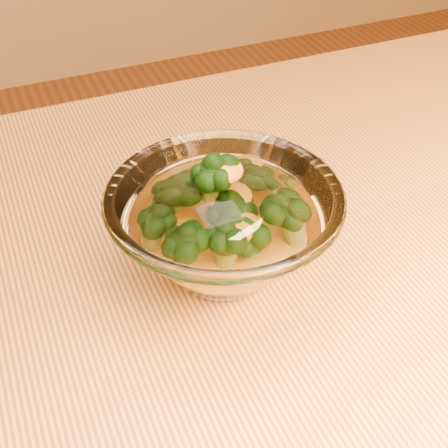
# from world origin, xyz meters

# --- Properties ---
(table) EXTENTS (1.20, 0.80, 0.75)m
(table) POSITION_xyz_m (0.00, 0.00, 0.65)
(table) COLOR gold
(table) RESTS_ON ground
(glass_bowl) EXTENTS (0.19, 0.19, 0.08)m
(glass_bowl) POSITION_xyz_m (-0.11, 0.06, 0.79)
(glass_bowl) COLOR white
(glass_bowl) RESTS_ON table
(cheese_sauce) EXTENTS (0.09, 0.09, 0.03)m
(cheese_sauce) POSITION_xyz_m (-0.11, 0.06, 0.78)
(cheese_sauce) COLOR orange
(cheese_sauce) RESTS_ON glass_bowl
(broccoli_heap) EXTENTS (0.12, 0.11, 0.08)m
(broccoli_heap) POSITION_xyz_m (-0.11, 0.07, 0.80)
(broccoli_heap) COLOR black
(broccoli_heap) RESTS_ON cheese_sauce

